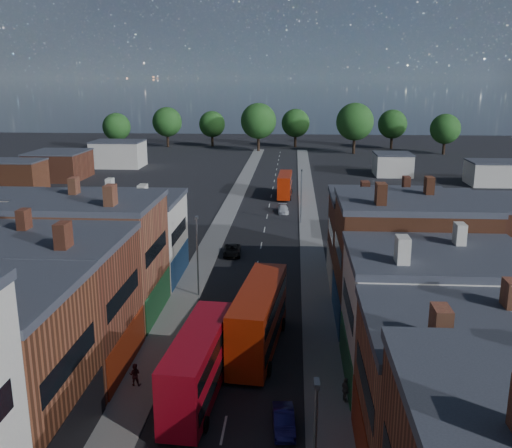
# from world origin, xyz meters

# --- Properties ---
(pavement_west) EXTENTS (3.00, 200.00, 0.12)m
(pavement_west) POSITION_xyz_m (-6.50, 50.00, 0.06)
(pavement_west) COLOR gray
(pavement_west) RESTS_ON ground
(pavement_east) EXTENTS (3.00, 200.00, 0.12)m
(pavement_east) POSITION_xyz_m (6.50, 50.00, 0.06)
(pavement_east) COLOR gray
(pavement_east) RESTS_ON ground
(lamp_post_2) EXTENTS (0.25, 0.70, 8.12)m
(lamp_post_2) POSITION_xyz_m (-5.20, 30.00, 4.70)
(lamp_post_2) COLOR slate
(lamp_post_2) RESTS_ON ground
(lamp_post_3) EXTENTS (0.25, 0.70, 8.12)m
(lamp_post_3) POSITION_xyz_m (5.20, 60.00, 4.70)
(lamp_post_3) COLOR slate
(lamp_post_3) RESTS_ON ground
(bus_0) EXTENTS (3.45, 11.27, 4.80)m
(bus_0) POSITION_xyz_m (-2.09, 11.41, 2.59)
(bus_0) COLOR #B00A1A
(bus_0) RESTS_ON ground
(bus_1) EXTENTS (4.11, 12.43, 5.27)m
(bus_1) POSITION_xyz_m (1.50, 18.82, 2.84)
(bus_1) COLOR #B7270A
(bus_1) RESTS_ON ground
(bus_2) EXTENTS (2.73, 9.95, 4.27)m
(bus_2) POSITION_xyz_m (2.48, 79.45, 2.30)
(bus_2) COLOR #A92007
(bus_2) RESTS_ON ground
(car_1) EXTENTS (1.57, 3.75, 1.21)m
(car_1) POSITION_xyz_m (3.69, 8.33, 0.60)
(car_1) COLOR #141252
(car_1) RESTS_ON ground
(car_2) EXTENTS (2.37, 4.59, 1.24)m
(car_2) POSITION_xyz_m (-3.32, 43.62, 0.62)
(car_2) COLOR black
(car_2) RESTS_ON ground
(car_3) EXTENTS (1.92, 4.18, 1.18)m
(car_3) POSITION_xyz_m (2.46, 66.77, 0.59)
(car_3) COLOR silver
(car_3) RESTS_ON ground
(ped_1) EXTENTS (0.80, 0.45, 1.62)m
(ped_1) POSITION_xyz_m (-6.81, 12.69, 0.93)
(ped_1) COLOR #3C1819
(ped_1) RESTS_ON pavement_west
(ped_3) EXTENTS (0.75, 1.09, 1.70)m
(ped_3) POSITION_xyz_m (7.70, 11.57, 0.97)
(ped_3) COLOR #59534C
(ped_3) RESTS_ON pavement_east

